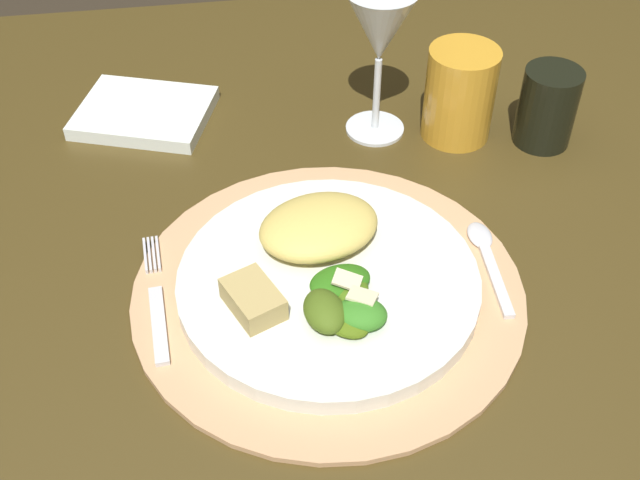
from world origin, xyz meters
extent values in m
cube|color=#433515|center=(0.00, 0.00, 0.72)|extent=(1.43, 0.97, 0.02)
cylinder|color=#47351A|center=(0.64, 0.41, 0.36)|extent=(0.07, 0.07, 0.71)
cylinder|color=tan|center=(0.01, -0.10, 0.73)|extent=(0.36, 0.36, 0.01)
cylinder|color=silver|center=(0.01, -0.10, 0.75)|extent=(0.27, 0.27, 0.02)
ellipsoid|color=#DABE5C|center=(0.01, -0.05, 0.77)|extent=(0.13, 0.11, 0.03)
ellipsoid|color=#2C6A14|center=(0.02, -0.12, 0.76)|extent=(0.06, 0.05, 0.02)
ellipsoid|color=#476A15|center=(0.03, -0.12, 0.76)|extent=(0.03, 0.05, 0.01)
ellipsoid|color=#486411|center=(0.02, -0.16, 0.76)|extent=(0.05, 0.06, 0.01)
ellipsoid|color=#377E23|center=(0.03, -0.16, 0.76)|extent=(0.05, 0.05, 0.02)
ellipsoid|color=#486219|center=(0.00, -0.15, 0.77)|extent=(0.04, 0.05, 0.02)
cube|color=beige|center=(0.03, -0.15, 0.77)|extent=(0.03, 0.03, 0.01)
cube|color=beige|center=(0.02, -0.13, 0.77)|extent=(0.03, 0.03, 0.01)
cube|color=tan|center=(-0.06, -0.13, 0.77)|extent=(0.06, 0.07, 0.02)
cube|color=silver|center=(-0.14, -0.12, 0.74)|extent=(0.02, 0.09, 0.00)
cube|color=silver|center=(-0.15, -0.03, 0.74)|extent=(0.01, 0.05, 0.00)
cube|color=silver|center=(-0.15, -0.03, 0.74)|extent=(0.01, 0.05, 0.00)
cube|color=silver|center=(-0.14, -0.03, 0.74)|extent=(0.01, 0.05, 0.00)
cube|color=silver|center=(-0.14, -0.03, 0.74)|extent=(0.01, 0.05, 0.00)
cube|color=silver|center=(0.16, -0.11, 0.74)|extent=(0.01, 0.09, 0.00)
ellipsoid|color=silver|center=(0.17, -0.06, 0.74)|extent=(0.02, 0.04, 0.01)
cube|color=white|center=(-0.16, 0.20, 0.74)|extent=(0.18, 0.16, 0.02)
cylinder|color=silver|center=(0.10, 0.14, 0.73)|extent=(0.07, 0.07, 0.00)
cylinder|color=silver|center=(0.10, 0.14, 0.78)|extent=(0.01, 0.01, 0.09)
cone|color=silver|center=(0.10, 0.14, 0.86)|extent=(0.08, 0.08, 0.08)
cylinder|color=gold|center=(0.19, 0.12, 0.78)|extent=(0.08, 0.08, 0.10)
cylinder|color=black|center=(0.28, 0.10, 0.78)|extent=(0.06, 0.06, 0.09)
camera|label=1|loc=(-0.07, -0.59, 1.27)|focal=44.75mm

